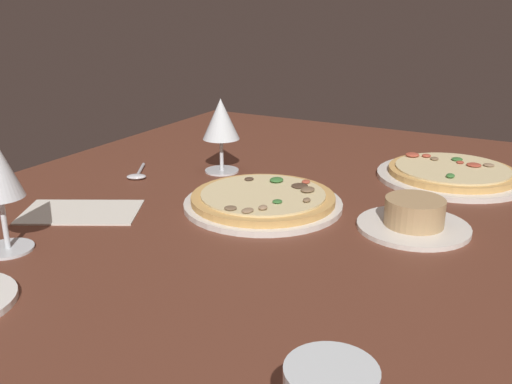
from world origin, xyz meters
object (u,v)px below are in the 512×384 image
(wine_glass_far, at_px, (221,122))
(spoon, at_px, (137,175))
(ramekin_on_saucer, at_px, (414,218))
(pizza_main, at_px, (263,200))
(paper_menu, at_px, (81,212))
(pizza_side, at_px, (452,173))

(wine_glass_far, distance_m, spoon, 0.21)
(ramekin_on_saucer, xyz_separation_m, spoon, (-0.01, -0.58, -0.02))
(pizza_main, bearing_deg, paper_menu, -56.01)
(wine_glass_far, relative_size, spoon, 1.47)
(paper_menu, xyz_separation_m, spoon, (-0.21, -0.05, 0.00))
(pizza_main, height_order, wine_glass_far, wine_glass_far)
(wine_glass_far, xyz_separation_m, spoon, (0.12, -0.13, -0.10))
(wine_glass_far, bearing_deg, pizza_side, 112.19)
(pizza_main, relative_size, pizza_side, 0.94)
(pizza_side, relative_size, wine_glass_far, 1.91)
(pizza_main, xyz_separation_m, spoon, (-0.03, -0.31, -0.01))
(pizza_side, bearing_deg, pizza_main, -38.73)
(pizza_main, bearing_deg, ramekin_on_saucer, 95.20)
(pizza_main, distance_m, paper_menu, 0.32)
(pizza_main, xyz_separation_m, ramekin_on_saucer, (-0.02, 0.26, 0.01))
(wine_glass_far, distance_m, paper_menu, 0.36)
(pizza_side, bearing_deg, paper_menu, -46.17)
(pizza_main, height_order, paper_menu, pizza_main)
(pizza_main, bearing_deg, spoon, -95.86)
(ramekin_on_saucer, distance_m, spoon, 0.58)
(pizza_side, distance_m, ramekin_on_saucer, 0.31)
(pizza_main, relative_size, wine_glass_far, 1.80)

